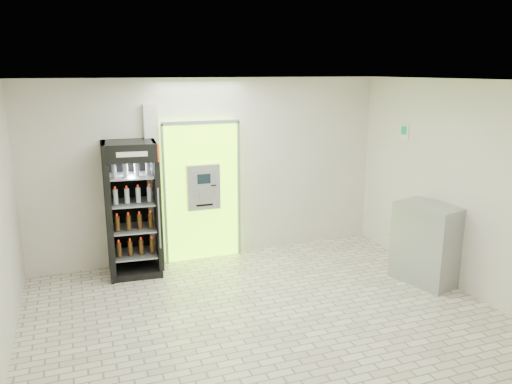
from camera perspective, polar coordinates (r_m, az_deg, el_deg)
ground at (r=6.63m, az=1.15°, el=-14.29°), size 6.00×6.00×0.00m
room_shell at (r=5.98m, az=1.24°, el=1.47°), size 6.00×6.00×6.00m
atm_assembly at (r=8.32m, az=-6.21°, el=0.17°), size 1.30×0.24×2.33m
pillar at (r=8.18m, az=-11.59°, el=0.66°), size 0.22×0.11×2.60m
beverage_cooler at (r=7.92m, az=-13.91°, el=-2.16°), size 0.83×0.77×2.08m
steel_cabinet at (r=7.90m, az=18.97°, el=-5.57°), size 0.84×1.03×1.20m
exit_sign at (r=8.61m, az=16.58°, el=6.58°), size 0.02×0.22×0.26m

